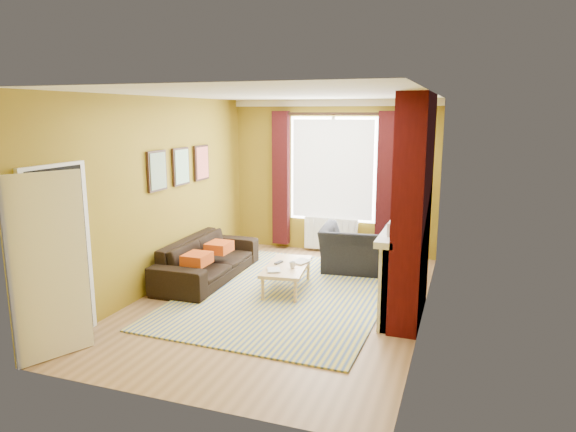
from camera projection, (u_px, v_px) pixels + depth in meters
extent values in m
plane|color=brown|center=(282.00, 300.00, 7.17)|extent=(5.50, 5.50, 0.00)
cube|color=olive|center=(333.00, 177.00, 9.43)|extent=(3.80, 0.02, 2.80)
cube|color=olive|center=(170.00, 253.00, 4.35)|extent=(3.80, 0.02, 2.80)
cube|color=olive|center=(428.00, 210.00, 6.27)|extent=(0.02, 5.50, 2.80)
cube|color=olive|center=(160.00, 194.00, 7.51)|extent=(0.02, 5.50, 2.80)
cube|color=white|center=(282.00, 94.00, 6.61)|extent=(3.80, 5.50, 0.01)
cube|color=#42090B|center=(413.00, 209.00, 6.33)|extent=(0.35, 1.40, 2.80)
cube|color=white|center=(394.00, 273.00, 6.56)|extent=(0.12, 1.30, 1.10)
cube|color=white|center=(392.00, 233.00, 6.47)|extent=(0.22, 1.40, 0.08)
cube|color=white|center=(385.00, 290.00, 6.04)|extent=(0.16, 0.14, 1.04)
cube|color=white|center=(398.00, 263.00, 7.11)|extent=(0.16, 0.14, 1.04)
cube|color=black|center=(396.00, 281.00, 6.57)|extent=(0.06, 0.80, 0.90)
cube|color=black|center=(393.00, 312.00, 6.66)|extent=(0.20, 1.00, 0.06)
cube|color=white|center=(389.00, 230.00, 6.12)|extent=(0.03, 0.12, 0.16)
cube|color=black|center=(392.00, 226.00, 6.35)|extent=(0.03, 0.10, 0.14)
cylinder|color=black|center=(395.00, 223.00, 6.59)|extent=(0.10, 0.10, 0.12)
cube|color=black|center=(399.00, 172.00, 6.30)|extent=(0.03, 0.60, 0.75)
cube|color=#A56237|center=(397.00, 172.00, 6.31)|extent=(0.01, 0.52, 0.66)
cube|color=white|center=(334.00, 103.00, 9.13)|extent=(3.80, 0.08, 0.12)
cube|color=white|center=(333.00, 169.00, 9.37)|extent=(1.60, 0.04, 1.90)
cube|color=white|center=(332.00, 170.00, 9.34)|extent=(1.50, 0.02, 1.80)
cube|color=white|center=(333.00, 169.00, 9.36)|extent=(0.06, 0.04, 1.90)
cube|color=#3C0D10|center=(281.00, 179.00, 9.65)|extent=(0.30, 0.16, 2.50)
cube|color=#3C0D10|center=(386.00, 183.00, 9.01)|extent=(0.30, 0.16, 2.50)
cylinder|color=black|center=(333.00, 114.00, 9.09)|extent=(2.30, 0.05, 0.05)
cube|color=white|center=(331.00, 234.00, 9.55)|extent=(1.00, 0.10, 0.60)
cube|color=white|center=(307.00, 233.00, 9.64)|extent=(0.04, 0.03, 0.56)
cube|color=white|center=(312.00, 233.00, 9.60)|extent=(0.04, 0.03, 0.56)
cube|color=white|center=(318.00, 234.00, 9.57)|extent=(0.04, 0.03, 0.56)
cube|color=white|center=(324.00, 234.00, 9.53)|extent=(0.04, 0.03, 0.56)
cube|color=white|center=(329.00, 235.00, 9.50)|extent=(0.04, 0.03, 0.56)
cube|color=white|center=(335.00, 235.00, 9.46)|extent=(0.04, 0.03, 0.56)
cube|color=white|center=(341.00, 236.00, 9.42)|extent=(0.04, 0.03, 0.56)
cube|color=white|center=(347.00, 236.00, 9.39)|extent=(0.04, 0.03, 0.56)
cube|color=white|center=(353.00, 237.00, 9.35)|extent=(0.04, 0.03, 0.56)
cube|color=black|center=(157.00, 171.00, 7.34)|extent=(0.04, 0.44, 0.58)
cube|color=#C4E736|center=(158.00, 171.00, 7.33)|extent=(0.01, 0.38, 0.52)
cube|color=black|center=(181.00, 166.00, 7.94)|extent=(0.04, 0.44, 0.58)
cube|color=#349E78|center=(182.00, 167.00, 7.93)|extent=(0.01, 0.38, 0.52)
cube|color=black|center=(201.00, 163.00, 8.54)|extent=(0.04, 0.44, 0.58)
cube|color=#D93660|center=(203.00, 163.00, 8.53)|extent=(0.01, 0.38, 0.52)
cube|color=white|center=(60.00, 257.00, 5.69)|extent=(0.05, 0.94, 2.06)
cube|color=black|center=(61.00, 257.00, 5.68)|extent=(0.02, 0.80, 1.98)
cube|color=white|center=(49.00, 268.00, 5.29)|extent=(0.37, 0.74, 1.98)
imported|color=#3B6C30|center=(398.00, 213.00, 6.85)|extent=(0.14, 0.10, 0.27)
cube|color=#B03D0E|center=(197.00, 259.00, 7.39)|extent=(0.34, 0.40, 0.16)
cube|color=#B03D0E|center=(219.00, 247.00, 8.04)|extent=(0.34, 0.40, 0.16)
cube|color=#365595|center=(287.00, 293.00, 7.40)|extent=(2.89, 3.94, 0.02)
imported|color=black|center=(208.00, 259.00, 8.03)|extent=(0.90, 2.20, 0.64)
imported|color=black|center=(357.00, 249.00, 8.40)|extent=(1.24, 1.10, 0.75)
cube|color=tan|center=(287.00, 267.00, 7.49)|extent=(0.72, 1.22, 0.05)
cylinder|color=tan|center=(263.00, 290.00, 7.08)|extent=(0.05, 0.05, 0.34)
cylinder|color=tan|center=(295.00, 292.00, 6.99)|extent=(0.05, 0.05, 0.34)
cylinder|color=tan|center=(279.00, 268.00, 8.07)|extent=(0.05, 0.05, 0.34)
cylinder|color=tan|center=(308.00, 270.00, 7.98)|extent=(0.05, 0.05, 0.34)
cylinder|color=olive|center=(347.00, 254.00, 8.79)|extent=(0.36, 0.36, 0.40)
cylinder|color=black|center=(413.00, 264.00, 8.84)|extent=(0.25, 0.25, 0.03)
cylinder|color=black|center=(415.00, 225.00, 8.70)|extent=(0.03, 0.03, 1.35)
cone|color=beige|center=(417.00, 185.00, 8.56)|extent=(0.25, 0.25, 0.16)
imported|color=#999999|center=(267.00, 270.00, 7.21)|extent=(0.27, 0.30, 0.02)
imported|color=#999999|center=(296.00, 260.00, 7.70)|extent=(0.30, 0.35, 0.02)
imported|color=#999999|center=(293.00, 265.00, 7.34)|extent=(0.13, 0.13, 0.09)
cube|color=#2A2A2C|center=(279.00, 263.00, 7.57)|extent=(0.09, 0.18, 0.02)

